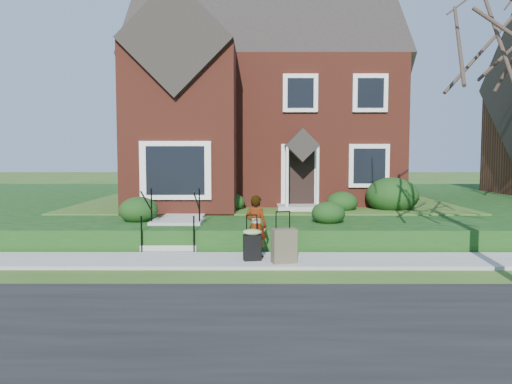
{
  "coord_description": "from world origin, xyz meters",
  "views": [
    {
      "loc": [
        -0.28,
        -11.37,
        2.48
      ],
      "look_at": [
        -0.32,
        2.0,
        1.48
      ],
      "focal_mm": 35.0,
      "sensor_mm": 36.0,
      "label": 1
    }
  ],
  "objects_px": {
    "woman": "(256,226)",
    "suitcase_olive": "(284,246)",
    "front_steps": "(174,230)",
    "suitcase_black": "(252,243)"
  },
  "relations": [
    {
      "from": "front_steps",
      "to": "woman",
      "type": "relative_size",
      "value": 1.38
    },
    {
      "from": "front_steps",
      "to": "suitcase_black",
      "type": "bearing_deg",
      "value": -43.67
    },
    {
      "from": "suitcase_olive",
      "to": "front_steps",
      "type": "bearing_deg",
      "value": 126.41
    },
    {
      "from": "woman",
      "to": "front_steps",
      "type": "bearing_deg",
      "value": -13.61
    },
    {
      "from": "suitcase_black",
      "to": "suitcase_olive",
      "type": "bearing_deg",
      "value": -29.51
    },
    {
      "from": "suitcase_olive",
      "to": "woman",
      "type": "bearing_deg",
      "value": 119.46
    },
    {
      "from": "suitcase_olive",
      "to": "suitcase_black",
      "type": "bearing_deg",
      "value": 146.26
    },
    {
      "from": "front_steps",
      "to": "suitcase_black",
      "type": "relative_size",
      "value": 1.93
    },
    {
      "from": "front_steps",
      "to": "woman",
      "type": "height_order",
      "value": "front_steps"
    },
    {
      "from": "woman",
      "to": "suitcase_olive",
      "type": "height_order",
      "value": "woman"
    }
  ]
}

